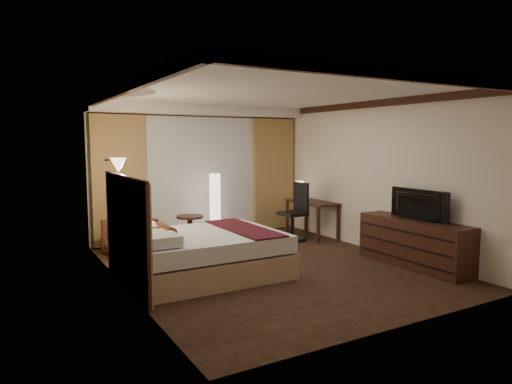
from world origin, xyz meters
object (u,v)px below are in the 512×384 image
side_table (190,230)px  television (414,200)px  floor_lamp (215,207)px  office_chair (293,211)px  desk (312,219)px  bed (204,254)px  armchair (130,235)px  dresser (414,243)px

side_table → television: television is taller
side_table → television: bearing=-51.9°
floor_lamp → office_chair: size_ratio=1.17×
office_chair → television: 2.67m
desk → office_chair: office_chair is taller
bed → armchair: size_ratio=3.10×
bed → side_table: bed is taller
armchair → office_chair: office_chair is taller
floor_lamp → dresser: 3.83m
side_table → desk: 2.54m
side_table → office_chair: 2.07m
bed → armchair: (-0.64, 1.76, 0.03)m
armchair → side_table: armchair is taller
bed → floor_lamp: bearing=61.4°
armchair → floor_lamp: size_ratio=0.53×
bed → desk: bearing=25.2°
armchair → side_table: bearing=77.9°
bed → desk: 3.35m
side_table → floor_lamp: floor_lamp is taller
side_table → bed: bearing=-105.7°
office_chair → television: (0.54, -2.57, 0.48)m
armchair → television: 4.79m
floor_lamp → bed: bearing=-118.6°
office_chair → dresser: size_ratio=0.60×
desk → dresser: size_ratio=0.62×
armchair → floor_lamp: bearing=78.3°
office_chair → dresser: bearing=-80.8°
floor_lamp → desk: (1.89, -0.67, -0.30)m
office_chair → dresser: (0.57, -2.57, -0.20)m
bed → office_chair: size_ratio=1.91×
side_table → desk: bearing=-12.6°
dresser → desk: bearing=91.1°
armchair → desk: bearing=62.5°
office_chair → dresser: office_chair is taller
armchair → desk: desk is taller
floor_lamp → desk: 2.03m
television → armchair: bearing=51.2°
armchair → floor_lamp: (1.78, 0.33, 0.32)m
side_table → office_chair: size_ratio=0.49×
office_chair → bed: bearing=-154.6°
television → bed: bearing=68.5°
dresser → armchair: bearing=141.5°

